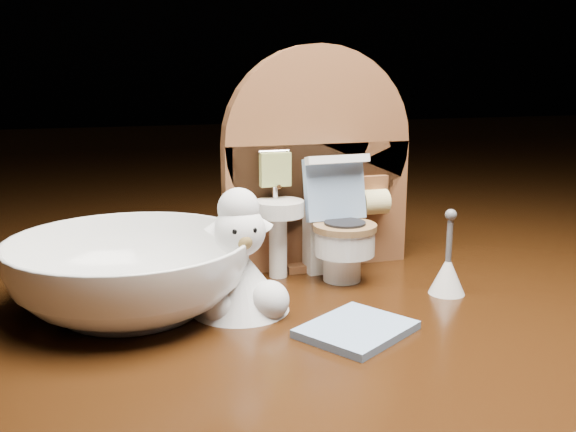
# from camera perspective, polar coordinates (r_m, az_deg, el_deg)

# --- Properties ---
(backdrop_panel) EXTENTS (0.13, 0.05, 0.15)m
(backdrop_panel) POSITION_cam_1_polar(r_m,az_deg,el_deg) (0.44, 2.52, 3.93)
(backdrop_panel) COLOR brown
(backdrop_panel) RESTS_ON ground
(toy_toilet) EXTENTS (0.04, 0.05, 0.08)m
(toy_toilet) POSITION_cam_1_polar(r_m,az_deg,el_deg) (0.42, 4.45, -1.53)
(toy_toilet) COLOR white
(toy_toilet) RESTS_ON ground
(bath_mat) EXTENTS (0.07, 0.07, 0.00)m
(bath_mat) POSITION_cam_1_polar(r_m,az_deg,el_deg) (0.34, 6.11, -9.99)
(bath_mat) COLOR #7A98BE
(bath_mat) RESTS_ON ground
(toilet_brush) EXTENTS (0.02, 0.02, 0.05)m
(toilet_brush) POSITION_cam_1_polar(r_m,az_deg,el_deg) (0.40, 14.00, -4.83)
(toilet_brush) COLOR white
(toilet_brush) RESTS_ON ground
(plush_lamb) EXTENTS (0.06, 0.06, 0.07)m
(plush_lamb) POSITION_cam_1_polar(r_m,az_deg,el_deg) (0.36, -4.23, -4.68)
(plush_lamb) COLOR silver
(plush_lamb) RESTS_ON ground
(ceramic_bowl) EXTENTS (0.18, 0.18, 0.04)m
(ceramic_bowl) POSITION_cam_1_polar(r_m,az_deg,el_deg) (0.37, -13.82, -5.09)
(ceramic_bowl) COLOR white
(ceramic_bowl) RESTS_ON ground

